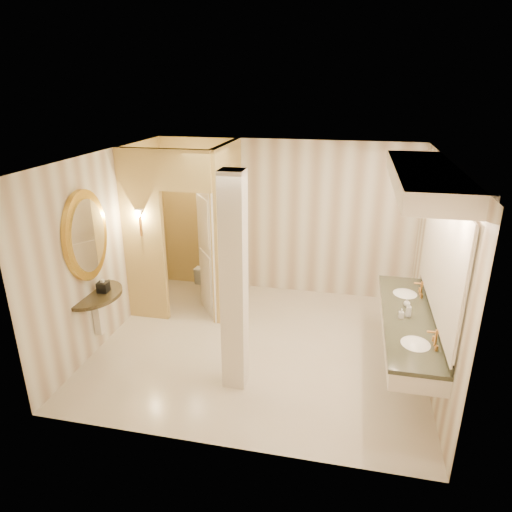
{
  "coord_description": "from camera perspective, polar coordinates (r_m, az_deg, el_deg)",
  "views": [
    {
      "loc": [
        1.15,
        -5.59,
        3.56
      ],
      "look_at": [
        -0.1,
        0.2,
        1.31
      ],
      "focal_mm": 32.0,
      "sensor_mm": 36.0,
      "label": 1
    }
  ],
  "objects": [
    {
      "name": "soap_bottle_b",
      "position": [
        6.18,
        18.35,
        -5.54
      ],
      "size": [
        0.1,
        0.1,
        0.11
      ],
      "primitive_type": "imported",
      "rotation": [
        0.0,
        0.0,
        0.27
      ],
      "color": "silver",
      "rests_on": "vanity"
    },
    {
      "name": "tissue_box",
      "position": [
        6.59,
        -18.56,
        -3.69
      ],
      "size": [
        0.15,
        0.15,
        0.14
      ],
      "primitive_type": "cube",
      "rotation": [
        0.0,
        0.0,
        0.07
      ],
      "color": "black",
      "rests_on": "console_shelf"
    },
    {
      "name": "soap_bottle_a",
      "position": [
        5.86,
        17.71,
        -6.85
      ],
      "size": [
        0.06,
        0.06,
        0.12
      ],
      "primitive_type": "imported",
      "rotation": [
        0.0,
        0.0,
        0.11
      ],
      "color": "beige",
      "rests_on": "vanity"
    },
    {
      "name": "soap_bottle_c",
      "position": [
        5.9,
        18.56,
        -6.4
      ],
      "size": [
        0.09,
        0.09,
        0.19
      ],
      "primitive_type": "imported",
      "rotation": [
        0.0,
        0.0,
        -0.25
      ],
      "color": "#C6B28C",
      "rests_on": "vanity"
    },
    {
      "name": "toilet_closet",
      "position": [
        7.27,
        -6.68,
        3.28
      ],
      "size": [
        1.5,
        1.55,
        2.7
      ],
      "color": "#E8D479",
      "rests_on": "floor"
    },
    {
      "name": "wall_sconce",
      "position": [
        7.0,
        -14.39,
        5.03
      ],
      "size": [
        0.14,
        0.14,
        0.42
      ],
      "color": "#BD7D3C",
      "rests_on": "toilet_closet"
    },
    {
      "name": "vanity",
      "position": [
        5.67,
        19.82,
        -0.37
      ],
      "size": [
        0.75,
        2.61,
        2.09
      ],
      "color": "white",
      "rests_on": "floor"
    },
    {
      "name": "ceiling",
      "position": [
        5.77,
        0.58,
        12.26
      ],
      "size": [
        4.5,
        4.5,
        0.0
      ],
      "primitive_type": "plane",
      "rotation": [
        3.14,
        0.0,
        0.0
      ],
      "color": "silver",
      "rests_on": "wall_back"
    },
    {
      "name": "wall_right",
      "position": [
        6.11,
        21.67,
        -1.92
      ],
      "size": [
        0.02,
        4.0,
        2.7
      ],
      "primitive_type": "cube",
      "color": "silver",
      "rests_on": "floor"
    },
    {
      "name": "wall_front",
      "position": [
        4.37,
        -4.86,
        -9.63
      ],
      "size": [
        4.5,
        0.02,
        2.7
      ],
      "primitive_type": "cube",
      "color": "silver",
      "rests_on": "floor"
    },
    {
      "name": "console_shelf",
      "position": [
        6.45,
        -20.15,
        -0.64
      ],
      "size": [
        0.94,
        0.94,
        1.92
      ],
      "color": "black",
      "rests_on": "floor"
    },
    {
      "name": "wall_left",
      "position": [
        6.91,
        -18.08,
        1.1
      ],
      "size": [
        0.02,
        4.0,
        2.7
      ],
      "primitive_type": "cube",
      "color": "silver",
      "rests_on": "floor"
    },
    {
      "name": "wall_back",
      "position": [
        7.99,
        3.44,
        4.73
      ],
      "size": [
        4.5,
        0.02,
        2.7
      ],
      "primitive_type": "cube",
      "color": "silver",
      "rests_on": "floor"
    },
    {
      "name": "floor",
      "position": [
        6.73,
        0.49,
        -11.12
      ],
      "size": [
        4.5,
        4.5,
        0.0
      ],
      "primitive_type": "plane",
      "color": "beige",
      "rests_on": "ground"
    },
    {
      "name": "pillar",
      "position": [
        5.34,
        -2.76,
        -3.64
      ],
      "size": [
        0.28,
        0.28,
        2.7
      ],
      "primitive_type": "cube",
      "color": "white",
      "rests_on": "floor"
    },
    {
      "name": "toilet",
      "position": [
        8.01,
        -5.56,
        -3.01
      ],
      "size": [
        0.44,
        0.69,
        0.67
      ],
      "primitive_type": "imported",
      "rotation": [
        0.0,
        0.0,
        3.04
      ],
      "color": "white",
      "rests_on": "floor"
    }
  ]
}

